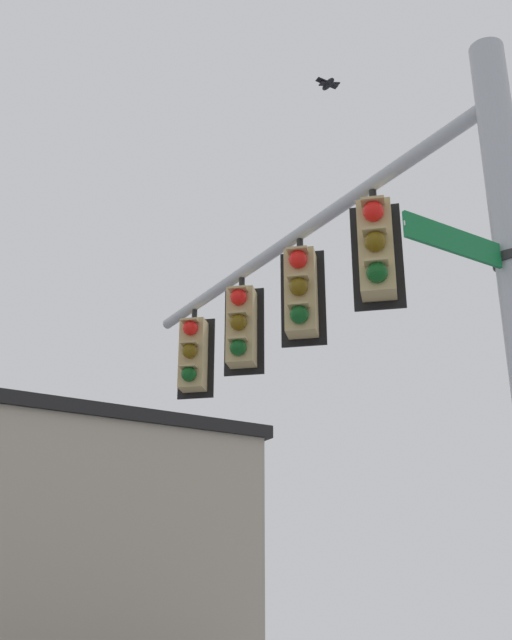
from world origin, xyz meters
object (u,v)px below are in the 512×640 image
object	(u,v)px
traffic_light_nearest_pole	(376,248)
bird_flying	(328,84)
traffic_light_mid_inner	(301,292)
traffic_light_arm_end	(193,354)
street_name_sign	(490,253)
traffic_light_mid_outer	(241,326)

from	to	relation	value
traffic_light_nearest_pole	bird_flying	world-z (taller)	bird_flying
traffic_light_mid_inner	traffic_light_arm_end	distance (m)	2.71
traffic_light_arm_end	street_name_sign	size ratio (longest dim) A/B	1.22
traffic_light_nearest_pole	traffic_light_mid_outer	xyz separation A→B (m)	(1.88, -1.94, 0.00)
traffic_light_arm_end	bird_flying	world-z (taller)	bird_flying
traffic_light_arm_end	street_name_sign	distance (m)	5.79
bird_flying	traffic_light_mid_inner	bearing A→B (deg)	36.87
traffic_light_mid_inner	bird_flying	distance (m)	3.19
traffic_light_mid_inner	traffic_light_mid_outer	xyz separation A→B (m)	(0.94, -0.97, 0.00)
traffic_light_arm_end	street_name_sign	xyz separation A→B (m)	(-3.79, 4.31, -0.83)
traffic_light_mid_outer	street_name_sign	bearing A→B (deg)	130.45
traffic_light_nearest_pole	traffic_light_mid_outer	size ratio (longest dim) A/B	1.00
traffic_light_nearest_pole	traffic_light_mid_inner	distance (m)	1.35
street_name_sign	traffic_light_mid_outer	bearing A→B (deg)	-49.55
traffic_light_mid_inner	street_name_sign	bearing A→B (deg)	128.83
traffic_light_mid_inner	traffic_light_mid_outer	bearing A→B (deg)	-45.93
bird_flying	traffic_light_mid_outer	bearing A→B (deg)	-26.76
traffic_light_arm_end	bird_flying	bearing A→B (deg)	144.15
traffic_light_nearest_pole	street_name_sign	distance (m)	1.88
street_name_sign	traffic_light_arm_end	bearing A→B (deg)	-48.70
traffic_light_arm_end	traffic_light_mid_inner	bearing A→B (deg)	134.07
traffic_light_mid_outer	traffic_light_arm_end	world-z (taller)	same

